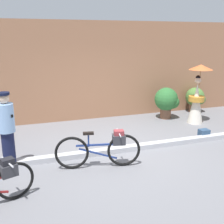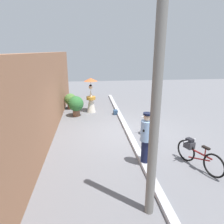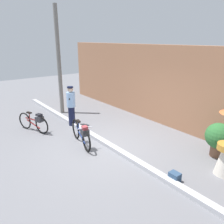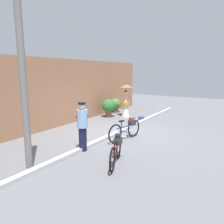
# 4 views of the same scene
# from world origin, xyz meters

# --- Properties ---
(ground_plane) EXTENTS (30.00, 30.00, 0.00)m
(ground_plane) POSITION_xyz_m (0.00, 0.00, 0.00)
(ground_plane) COLOR slate
(building_wall) EXTENTS (14.00, 0.40, 3.17)m
(building_wall) POSITION_xyz_m (0.00, 3.16, 1.59)
(building_wall) COLOR #9E6B4C
(building_wall) RESTS_ON ground_plane
(sidewalk_curb) EXTENTS (14.00, 0.20, 0.12)m
(sidewalk_curb) POSITION_xyz_m (0.00, 0.00, 0.06)
(sidewalk_curb) COLOR #B2B2B7
(sidewalk_curb) RESTS_ON ground_plane
(bicycle_near_officer) EXTENTS (1.77, 0.53, 0.80)m
(bicycle_near_officer) POSITION_xyz_m (-0.52, -0.65, 0.42)
(bicycle_near_officer) COLOR black
(bicycle_near_officer) RESTS_ON ground_plane
(bicycle_far_side) EXTENTS (1.52, 0.68, 0.76)m
(bicycle_far_side) POSITION_xyz_m (-2.62, -1.47, 0.41)
(bicycle_far_side) COLOR black
(bicycle_far_side) RESTS_ON ground_plane
(person_officer) EXTENTS (0.34, 0.34, 1.61)m
(person_officer) POSITION_xyz_m (-2.37, -0.03, 0.85)
(person_officer) COLOR #141938
(person_officer) RESTS_ON ground_plane
(person_with_parasol) EXTENTS (0.72, 0.72, 1.86)m
(person_with_parasol) POSITION_xyz_m (3.21, 1.43, 0.90)
(person_with_parasol) COLOR silver
(person_with_parasol) RESTS_ON ground_plane
(potted_plant_by_door) EXTENTS (0.79, 0.78, 1.05)m
(potted_plant_by_door) POSITION_xyz_m (2.60, 2.20, 0.61)
(potted_plant_by_door) COLOR brown
(potted_plant_by_door) RESTS_ON ground_plane
(potted_plant_small) EXTENTS (0.69, 0.67, 0.90)m
(potted_plant_small) POSITION_xyz_m (4.00, 2.60, 0.51)
(potted_plant_small) COLOR brown
(potted_plant_small) RESTS_ON ground_plane
(backpack_on_pavement) EXTENTS (0.26, 0.21, 0.24)m
(backpack_on_pavement) POSITION_xyz_m (2.62, 0.17, 0.12)
(backpack_on_pavement) COLOR navy
(backpack_on_pavement) RESTS_ON ground_plane
(utility_pole) EXTENTS (0.18, 0.18, 4.80)m
(utility_pole) POSITION_xyz_m (-4.14, 0.38, 2.40)
(utility_pole) COLOR slate
(utility_pole) RESTS_ON ground_plane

